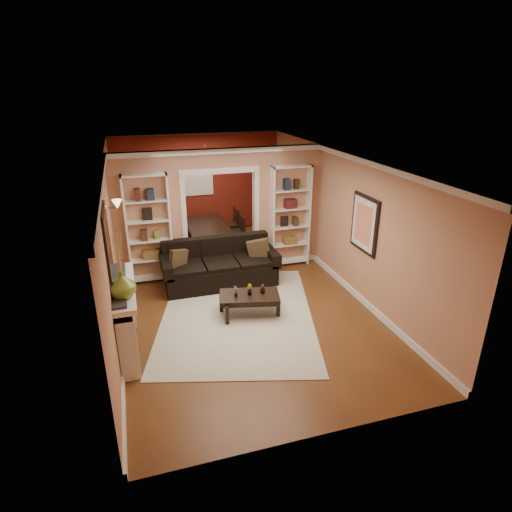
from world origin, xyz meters
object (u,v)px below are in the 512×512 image
object	(u,v)px
bookshelf_right	(290,217)
fireplace	(128,318)
bookshelf_left	(149,230)
coffee_table	(249,305)
sofa	(220,263)
dining_table	(209,236)

from	to	relation	value
bookshelf_right	fireplace	size ratio (longest dim) A/B	1.35
bookshelf_right	bookshelf_left	bearing A→B (deg)	180.00
coffee_table	fireplace	distance (m)	2.21
sofa	bookshelf_left	bearing A→B (deg)	156.58
dining_table	bookshelf_left	bearing A→B (deg)	135.34
coffee_table	bookshelf_right	world-z (taller)	bookshelf_right
bookshelf_left	dining_table	size ratio (longest dim) A/B	1.27
bookshelf_right	sofa	bearing A→B (deg)	-161.77
sofa	dining_table	world-z (taller)	sofa
bookshelf_left	coffee_table	bearing A→B (deg)	-51.77
bookshelf_right	dining_table	distance (m)	2.36
sofa	bookshelf_left	distance (m)	1.61
bookshelf_right	fireplace	distance (m)	4.47
bookshelf_left	dining_table	bearing A→B (deg)	45.34
bookshelf_right	fireplace	world-z (taller)	bookshelf_right
sofa	dining_table	bearing A→B (deg)	85.29
coffee_table	bookshelf_right	xyz separation A→B (m)	(1.53, 1.99, 0.95)
bookshelf_left	bookshelf_right	size ratio (longest dim) A/B	1.00
sofa	coffee_table	distance (m)	1.46
bookshelf_left	fireplace	world-z (taller)	bookshelf_left
coffee_table	bookshelf_right	size ratio (longest dim) A/B	0.47
coffee_table	bookshelf_right	bearing A→B (deg)	65.35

